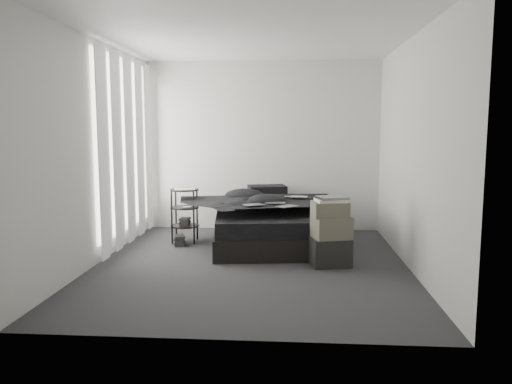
# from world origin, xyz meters

# --- Properties ---
(floor) EXTENTS (3.60, 4.20, 0.01)m
(floor) POSITION_xyz_m (0.00, 0.00, 0.00)
(floor) COLOR #2D2D2F
(floor) RESTS_ON ground
(ceiling) EXTENTS (3.60, 4.20, 0.01)m
(ceiling) POSITION_xyz_m (0.00, 0.00, 2.60)
(ceiling) COLOR white
(ceiling) RESTS_ON ground
(wall_back) EXTENTS (3.60, 0.01, 2.60)m
(wall_back) POSITION_xyz_m (0.00, 2.10, 1.30)
(wall_back) COLOR silver
(wall_back) RESTS_ON ground
(wall_front) EXTENTS (3.60, 0.01, 2.60)m
(wall_front) POSITION_xyz_m (0.00, -2.10, 1.30)
(wall_front) COLOR silver
(wall_front) RESTS_ON ground
(wall_left) EXTENTS (0.01, 4.20, 2.60)m
(wall_left) POSITION_xyz_m (-1.80, 0.00, 1.30)
(wall_left) COLOR silver
(wall_left) RESTS_ON ground
(wall_right) EXTENTS (0.01, 4.20, 2.60)m
(wall_right) POSITION_xyz_m (1.80, 0.00, 1.30)
(wall_right) COLOR silver
(wall_right) RESTS_ON ground
(window_left) EXTENTS (0.02, 2.00, 2.30)m
(window_left) POSITION_xyz_m (-1.78, 0.90, 1.35)
(window_left) COLOR white
(window_left) RESTS_ON wall_left
(curtain_left) EXTENTS (0.06, 2.12, 2.48)m
(curtain_left) POSITION_xyz_m (-1.73, 0.90, 1.28)
(curtain_left) COLOR white
(curtain_left) RESTS_ON wall_left
(bed) EXTENTS (1.69, 2.11, 0.26)m
(bed) POSITION_xyz_m (0.17, 1.02, 0.13)
(bed) COLOR black
(bed) RESTS_ON floor
(mattress) EXTENTS (1.63, 2.04, 0.21)m
(mattress) POSITION_xyz_m (0.17, 1.02, 0.37)
(mattress) COLOR black
(mattress) RESTS_ON bed
(duvet) EXTENTS (1.62, 1.82, 0.23)m
(duvet) POSITION_xyz_m (0.17, 0.97, 0.59)
(duvet) COLOR black
(duvet) RESTS_ON mattress
(pillow_lower) EXTENTS (0.63, 0.46, 0.13)m
(pillow_lower) POSITION_xyz_m (0.03, 1.76, 0.54)
(pillow_lower) COLOR black
(pillow_lower) RESTS_ON mattress
(pillow_upper) EXTENTS (0.62, 0.49, 0.12)m
(pillow_upper) POSITION_xyz_m (0.10, 1.75, 0.67)
(pillow_upper) COLOR black
(pillow_upper) RESTS_ON pillow_lower
(laptop) EXTENTS (0.34, 0.26, 0.02)m
(laptop) POSITION_xyz_m (0.52, 1.11, 0.71)
(laptop) COLOR silver
(laptop) RESTS_ON duvet
(comic_a) EXTENTS (0.29, 0.26, 0.01)m
(comic_a) POSITION_xyz_m (-0.01, 0.48, 0.70)
(comic_a) COLOR black
(comic_a) RESTS_ON duvet
(comic_b) EXTENTS (0.26, 0.18, 0.01)m
(comic_b) POSITION_xyz_m (0.26, 0.65, 0.71)
(comic_b) COLOR black
(comic_b) RESTS_ON duvet
(comic_c) EXTENTS (0.29, 0.28, 0.01)m
(comic_c) POSITION_xyz_m (0.41, 0.38, 0.71)
(comic_c) COLOR black
(comic_c) RESTS_ON duvet
(side_stand) EXTENTS (0.41, 0.41, 0.73)m
(side_stand) POSITION_xyz_m (-1.02, 1.11, 0.37)
(side_stand) COLOR black
(side_stand) RESTS_ON floor
(papers) EXTENTS (0.32, 0.27, 0.01)m
(papers) POSITION_xyz_m (-1.01, 1.10, 0.74)
(papers) COLOR white
(papers) RESTS_ON side_stand
(floor_books) EXTENTS (0.17, 0.22, 0.14)m
(floor_books) POSITION_xyz_m (-1.04, 0.86, 0.07)
(floor_books) COLOR black
(floor_books) RESTS_ON floor
(box_lower) EXTENTS (0.50, 0.43, 0.32)m
(box_lower) POSITION_xyz_m (0.91, 0.03, 0.16)
(box_lower) COLOR black
(box_lower) RESTS_ON floor
(box_mid) EXTENTS (0.49, 0.43, 0.25)m
(box_mid) POSITION_xyz_m (0.92, 0.02, 0.45)
(box_mid) COLOR #5B5548
(box_mid) RESTS_ON box_lower
(box_upper) EXTENTS (0.44, 0.38, 0.17)m
(box_upper) POSITION_xyz_m (0.90, 0.03, 0.66)
(box_upper) COLOR #5B5548
(box_upper) RESTS_ON box_mid
(art_book_white) EXTENTS (0.39, 0.33, 0.03)m
(art_book_white) POSITION_xyz_m (0.91, 0.03, 0.76)
(art_book_white) COLOR silver
(art_book_white) RESTS_ON box_upper
(art_book_snake) EXTENTS (0.39, 0.35, 0.03)m
(art_book_snake) POSITION_xyz_m (0.92, 0.02, 0.79)
(art_book_snake) COLOR silver
(art_book_snake) RESTS_ON art_book_white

